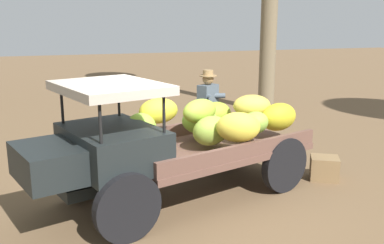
{
  "coord_description": "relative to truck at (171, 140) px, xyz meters",
  "views": [
    {
      "loc": [
        1.78,
        5.91,
        2.71
      ],
      "look_at": [
        -0.27,
        -0.28,
        1.17
      ],
      "focal_mm": 40.68,
      "sensor_mm": 36.0,
      "label": 1
    }
  ],
  "objects": [
    {
      "name": "truck",
      "position": [
        0.0,
        0.0,
        0.0
      ],
      "size": [
        4.66,
        2.8,
        1.89
      ],
      "rotation": [
        0.0,
        0.0,
        0.3
      ],
      "color": "black",
      "rests_on": "ground"
    },
    {
      "name": "farmer",
      "position": [
        -1.26,
        -1.8,
        0.06
      ],
      "size": [
        0.58,
        0.55,
        1.76
      ],
      "rotation": [
        0.0,
        0.0,
        2.13
      ],
      "color": "#38484E",
      "rests_on": "ground"
    },
    {
      "name": "wooden_crate",
      "position": [
        -2.75,
        0.0,
        -0.74
      ],
      "size": [
        0.62,
        0.6,
        0.4
      ],
      "primitive_type": "cube",
      "rotation": [
        0.0,
        0.0,
        2.62
      ],
      "color": "olive",
      "rests_on": "ground"
    },
    {
      "name": "ground_plane",
      "position": [
        -0.1,
        0.16,
        -0.94
      ],
      "size": [
        60.0,
        60.0,
        0.0
      ],
      "primitive_type": "plane",
      "color": "brown"
    }
  ]
}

